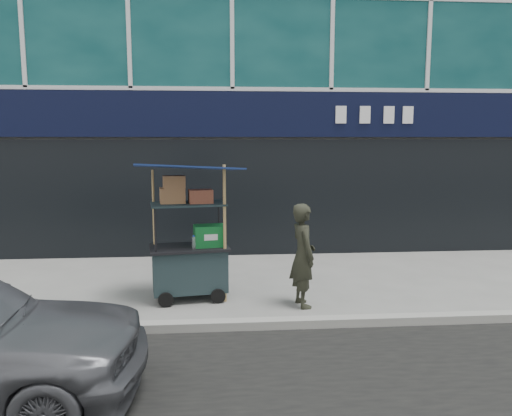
{
  "coord_description": "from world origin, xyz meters",
  "views": [
    {
      "loc": [
        -0.35,
        -6.31,
        2.43
      ],
      "look_at": [
        0.26,
        1.2,
        1.37
      ],
      "focal_mm": 35.0,
      "sensor_mm": 36.0,
      "label": 1
    }
  ],
  "objects": [
    {
      "name": "vendor_man",
      "position": [
        0.89,
        0.64,
        0.75
      ],
      "size": [
        0.45,
        0.61,
        1.51
      ],
      "primitive_type": "imported",
      "rotation": [
        0.0,
        0.0,
        1.75
      ],
      "color": "#27291E",
      "rests_on": "ground"
    },
    {
      "name": "curb",
      "position": [
        0.0,
        -0.2,
        0.06
      ],
      "size": [
        80.0,
        0.18,
        0.12
      ],
      "primitive_type": "cube",
      "color": "gray",
      "rests_on": "ground"
    },
    {
      "name": "ground",
      "position": [
        0.0,
        0.0,
        0.0
      ],
      "size": [
        80.0,
        80.0,
        0.0
      ],
      "primitive_type": "plane",
      "color": "slate",
      "rests_on": "ground"
    },
    {
      "name": "vendor_cart",
      "position": [
        -0.75,
        1.11,
        0.73
      ],
      "size": [
        1.7,
        1.31,
        2.09
      ],
      "rotation": [
        0.0,
        0.0,
        0.15
      ],
      "color": "#18292A",
      "rests_on": "ground"
    }
  ]
}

